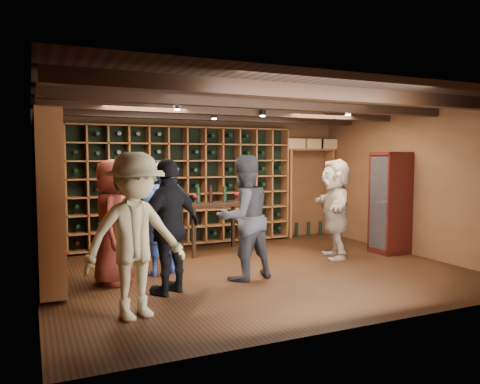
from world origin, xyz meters
name	(u,v)px	position (x,y,z in m)	size (l,w,h in m)	color
ground	(256,271)	(0.00, 0.00, 0.00)	(6.00, 6.00, 0.00)	#331A0E
room_shell	(255,107)	(0.00, 0.05, 2.42)	(6.00, 6.00, 6.00)	brown
wine_rack_back	(177,186)	(-0.52, 2.33, 1.15)	(4.65, 0.30, 2.20)	brown
wine_rack_left	(47,196)	(-2.83, 0.82, 1.15)	(0.30, 2.65, 2.20)	brown
crate_shelf	(310,163)	(2.41, 2.32, 1.57)	(1.20, 0.32, 2.07)	brown
display_cabinet	(390,205)	(2.71, 0.20, 0.86)	(0.55, 0.50, 1.75)	#390F0B
man_blue_shirt	(161,218)	(-1.34, 0.38, 0.82)	(0.60, 0.39, 1.63)	navy
man_grey_suit	(244,218)	(-0.37, -0.35, 0.86)	(0.84, 0.65, 1.72)	black
guest_red_floral	(113,222)	(-2.05, 0.14, 0.83)	(0.81, 0.53, 1.66)	maroon
guest_woman_black	(170,227)	(-1.49, -0.60, 0.84)	(0.98, 0.41, 1.68)	black
guest_khaki	(135,236)	(-2.06, -1.31, 0.87)	(1.13, 0.65, 1.74)	#978E68
guest_beige	(335,209)	(1.61, 0.28, 0.83)	(1.54, 0.49, 1.66)	gray
tasting_table	(214,209)	(-0.08, 1.53, 0.78)	(1.24, 0.74, 1.16)	black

